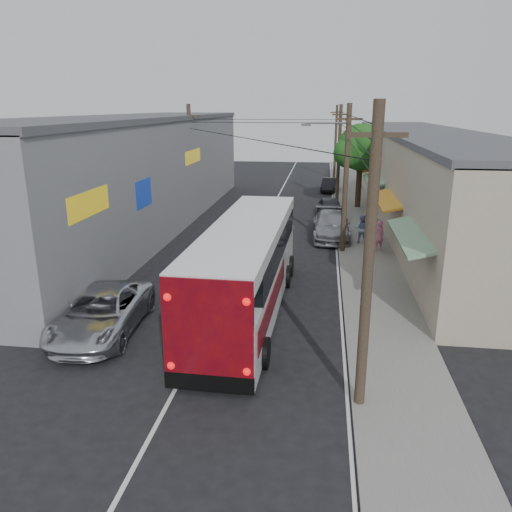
# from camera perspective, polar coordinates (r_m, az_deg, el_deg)

# --- Properties ---
(ground) EXTENTS (120.00, 120.00, 0.00)m
(ground) POSITION_cam_1_polar(r_m,az_deg,el_deg) (16.64, -7.32, -11.50)
(ground) COLOR black
(ground) RESTS_ON ground
(sidewalk) EXTENTS (3.00, 80.00, 0.12)m
(sidewalk) POSITION_cam_1_polar(r_m,az_deg,el_deg) (35.09, 11.59, 3.60)
(sidewalk) COLOR slate
(sidewalk) RESTS_ON ground
(building_right) EXTENTS (7.09, 40.00, 6.25)m
(building_right) POSITION_cam_1_polar(r_m,az_deg,el_deg) (37.09, 18.69, 8.62)
(building_right) COLOR #BAA994
(building_right) RESTS_ON ground
(building_left) EXTENTS (7.20, 36.00, 7.25)m
(building_left) POSITION_cam_1_polar(r_m,az_deg,el_deg) (34.72, -13.67, 9.36)
(building_left) COLOR gray
(building_left) RESTS_ON ground
(utility_poles) EXTENTS (11.80, 45.28, 8.00)m
(utility_poles) POSITION_cam_1_polar(r_m,az_deg,el_deg) (34.66, 6.29, 10.51)
(utility_poles) COLOR #473828
(utility_poles) RESTS_ON ground
(street_tree) EXTENTS (4.40, 4.00, 6.60)m
(street_tree) POSITION_cam_1_polar(r_m,az_deg,el_deg) (40.37, 11.99, 11.90)
(street_tree) COLOR #3F2B19
(street_tree) RESTS_ON ground
(coach_bus) EXTENTS (3.06, 12.45, 3.57)m
(coach_bus) POSITION_cam_1_polar(r_m,az_deg,el_deg) (19.39, -1.00, -1.24)
(coach_bus) COLOR white
(coach_bus) RESTS_ON ground
(jeepney) EXTENTS (2.89, 5.71, 1.55)m
(jeepney) POSITION_cam_1_polar(r_m,az_deg,el_deg) (18.74, -17.18, -6.17)
(jeepney) COLOR silver
(jeepney) RESTS_ON ground
(parked_suv) EXTENTS (2.37, 5.52, 1.59)m
(parked_suv) POSITION_cam_1_polar(r_m,az_deg,el_deg) (31.08, 8.59, 3.46)
(parked_suv) COLOR #929198
(parked_suv) RESTS_ON ground
(parked_car_mid) EXTENTS (2.13, 4.43, 1.46)m
(parked_car_mid) POSITION_cam_1_polar(r_m,az_deg,el_deg) (36.82, 8.50, 5.43)
(parked_car_mid) COLOR #292A2F
(parked_car_mid) RESTS_ON ground
(parked_car_far) EXTENTS (1.65, 3.94, 1.27)m
(parked_car_far) POSITION_cam_1_polar(r_m,az_deg,el_deg) (48.60, 8.38, 8.05)
(parked_car_far) COLOR black
(parked_car_far) RESTS_ON ground
(pedestrian_near) EXTENTS (0.72, 0.59, 1.71)m
(pedestrian_near) POSITION_cam_1_polar(r_m,az_deg,el_deg) (28.45, 13.86, 2.30)
(pedestrian_near) COLOR #D16E91
(pedestrian_near) RESTS_ON sidewalk
(pedestrian_far) EXTENTS (0.94, 0.81, 1.67)m
(pedestrian_far) POSITION_cam_1_polar(r_m,az_deg,el_deg) (29.91, 11.96, 3.08)
(pedestrian_far) COLOR #8397BF
(pedestrian_far) RESTS_ON sidewalk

